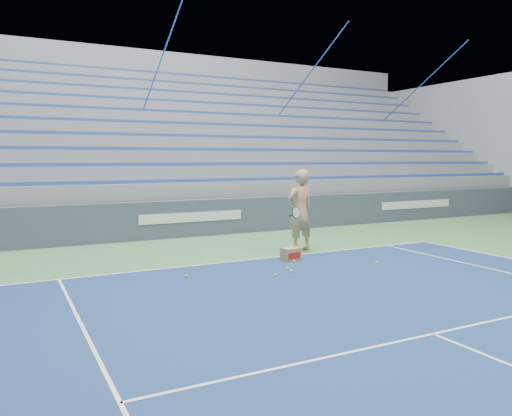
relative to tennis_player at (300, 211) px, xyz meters
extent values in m
cube|color=white|center=(-1.66, -0.48, -1.02)|extent=(10.97, 0.05, 0.00)
cube|color=white|center=(-1.66, -5.97, -1.02)|extent=(8.23, 0.05, 0.00)
cube|color=#3B455A|center=(-1.66, 3.52, -0.48)|extent=(30.00, 0.30, 1.10)
cube|color=white|center=(-1.66, 3.36, -0.43)|extent=(3.20, 0.02, 0.28)
cube|color=white|center=(7.34, 3.36, -0.43)|extent=(3.40, 0.02, 0.28)
cube|color=gray|center=(-1.66, 8.07, -0.48)|extent=(30.00, 8.50, 1.10)
cube|color=gray|center=(-1.66, 8.07, 0.32)|extent=(30.00, 8.50, 0.50)
cube|color=#294796|center=(-1.66, 4.19, 0.62)|extent=(29.60, 0.42, 0.11)
cube|color=gray|center=(-1.66, 8.49, 0.82)|extent=(30.00, 7.65, 0.50)
cube|color=#294796|center=(-1.66, 5.04, 1.12)|extent=(29.60, 0.42, 0.11)
cube|color=gray|center=(-1.66, 8.92, 1.32)|extent=(30.00, 6.80, 0.50)
cube|color=#294796|center=(-1.66, 5.89, 1.62)|extent=(29.60, 0.42, 0.11)
cube|color=gray|center=(-1.66, 9.34, 1.82)|extent=(30.00, 5.95, 0.50)
cube|color=#294796|center=(-1.66, 6.74, 2.12)|extent=(29.60, 0.42, 0.11)
cube|color=gray|center=(-1.66, 9.77, 2.32)|extent=(30.00, 5.10, 0.50)
cube|color=#294796|center=(-1.66, 7.59, 2.62)|extent=(29.60, 0.42, 0.11)
cube|color=gray|center=(-1.66, 10.19, 2.82)|extent=(30.00, 4.25, 0.50)
cube|color=#294796|center=(-1.66, 8.44, 3.12)|extent=(29.60, 0.42, 0.11)
cube|color=gray|center=(-1.66, 10.62, 3.32)|extent=(30.00, 3.40, 0.50)
cube|color=#294796|center=(-1.66, 9.29, 3.62)|extent=(29.60, 0.42, 0.11)
cube|color=gray|center=(-1.66, 11.04, 3.82)|extent=(30.00, 2.55, 0.50)
cube|color=#294796|center=(-1.66, 10.14, 4.12)|extent=(29.60, 0.42, 0.11)
cube|color=gray|center=(-1.66, 11.47, 4.32)|extent=(30.00, 1.70, 0.50)
cube|color=#294796|center=(-1.66, 10.99, 4.62)|extent=(29.60, 0.42, 0.11)
cube|color=gray|center=(-1.66, 11.89, 4.82)|extent=(30.00, 0.85, 0.50)
cube|color=#294796|center=(-1.66, 11.84, 5.12)|extent=(29.60, 0.42, 0.11)
cube|color=gray|center=(13.49, 8.07, 2.02)|extent=(0.30, 8.80, 6.10)
cube|color=gray|center=(-1.66, 12.62, 2.62)|extent=(31.00, 0.40, 7.30)
cylinder|color=#3157AD|center=(-1.66, 8.07, 3.57)|extent=(0.05, 8.53, 5.04)
cylinder|color=#3157AD|center=(4.34, 8.07, 3.57)|extent=(0.05, 8.53, 5.04)
cylinder|color=#3157AD|center=(10.34, 8.07, 3.57)|extent=(0.05, 8.53, 5.04)
imported|color=tan|center=(0.00, 0.00, 0.00)|extent=(0.81, 0.58, 2.06)
cylinder|color=black|center=(-0.35, -0.25, -0.08)|extent=(0.12, 0.27, 0.08)
cylinder|color=beige|center=(-0.45, -0.53, 0.02)|extent=(0.29, 0.16, 0.28)
torus|color=black|center=(-0.45, -0.53, 0.02)|extent=(0.31, 0.18, 0.30)
cube|color=#A57850|center=(-0.85, -0.96, -0.88)|extent=(0.43, 0.34, 0.30)
cube|color=#B21E19|center=(-0.85, -1.12, -0.88)|extent=(0.32, 0.05, 0.14)
sphere|color=#C1E12E|center=(-0.90, -1.18, -1.00)|extent=(0.07, 0.07, 0.07)
sphere|color=#C1E12E|center=(-3.53, -1.43, -1.00)|extent=(0.07, 0.07, 0.07)
sphere|color=#C1E12E|center=(-1.93, -2.17, -1.00)|extent=(0.07, 0.07, 0.07)
sphere|color=#C1E12E|center=(-1.42, -1.76, -1.00)|extent=(0.07, 0.07, 0.07)
sphere|color=#C1E12E|center=(-1.48, -2.00, -1.00)|extent=(0.07, 0.07, 0.07)
sphere|color=#C1E12E|center=(0.66, -2.16, -1.00)|extent=(0.07, 0.07, 0.07)
camera|label=1|loc=(-6.70, -10.61, 1.31)|focal=35.00mm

